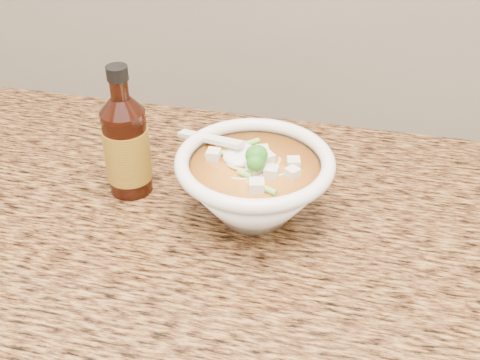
# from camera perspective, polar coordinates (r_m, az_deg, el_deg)

# --- Properties ---
(counter_slab) EXTENTS (4.00, 0.68, 0.04)m
(counter_slab) POSITION_cam_1_polar(r_m,az_deg,el_deg) (0.82, 4.04, -6.07)
(counter_slab) COLOR olive
(counter_slab) RESTS_ON cabinet
(soup_bowl) EXTENTS (0.23, 0.21, 0.12)m
(soup_bowl) POSITION_cam_1_polar(r_m,az_deg,el_deg) (0.81, 1.37, -0.46)
(soup_bowl) COLOR white
(soup_bowl) RESTS_ON counter_slab
(hot_sauce_bottle) EXTENTS (0.08, 0.08, 0.20)m
(hot_sauce_bottle) POSITION_cam_1_polar(r_m,az_deg,el_deg) (0.86, -10.71, 3.16)
(hot_sauce_bottle) COLOR #351007
(hot_sauce_bottle) RESTS_ON counter_slab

